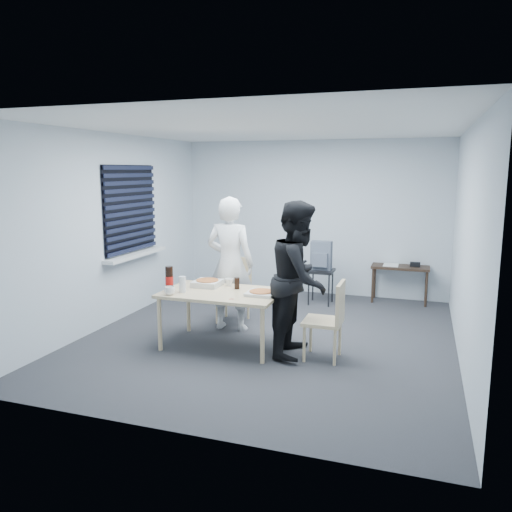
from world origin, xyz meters
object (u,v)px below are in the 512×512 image
(dining_table, at_px, (222,296))
(person_black, at_px, (299,279))
(backpack, at_px, (321,256))
(mug_a, at_px, (170,291))
(chair_far, at_px, (235,284))
(soda_bottle, at_px, (169,279))
(chair_right, at_px, (331,315))
(side_table, at_px, (400,271))
(stool, at_px, (321,276))
(person_white, at_px, (230,264))
(mug_b, at_px, (229,282))

(dining_table, xyz_separation_m, person_black, (0.93, 0.06, 0.27))
(backpack, distance_m, mug_a, 2.91)
(chair_far, distance_m, soda_bottle, 1.33)
(person_black, xyz_separation_m, mug_a, (-1.44, -0.40, -0.16))
(person_black, xyz_separation_m, backpack, (-0.18, 2.22, -0.11))
(chair_right, relative_size, backpack, 1.98)
(person_black, bearing_deg, side_table, -20.25)
(side_table, distance_m, stool, 1.28)
(dining_table, bearing_deg, stool, 71.98)
(chair_far, xyz_separation_m, person_white, (0.09, -0.41, 0.37))
(dining_table, xyz_separation_m, chair_far, (-0.24, 1.05, -0.10))
(person_black, bearing_deg, mug_b, 75.65)
(stool, xyz_separation_m, mug_b, (-0.77, -1.99, 0.28))
(chair_right, distance_m, person_black, 0.54)
(side_table, xyz_separation_m, backpack, (-1.19, -0.49, 0.26))
(chair_far, xyz_separation_m, mug_b, (0.21, -0.75, 0.21))
(mug_b, bearing_deg, chair_far, 105.74)
(dining_table, xyz_separation_m, person_white, (-0.14, 0.65, 0.27))
(person_black, distance_m, stool, 2.29)
(stool, relative_size, backpack, 1.23)
(chair_far, bearing_deg, chair_right, -34.77)
(chair_right, bearing_deg, mug_a, -170.17)
(person_black, bearing_deg, backpack, 4.73)
(chair_right, bearing_deg, backpack, 103.87)
(person_white, bearing_deg, mug_b, 108.94)
(soda_bottle, bearing_deg, chair_far, 73.99)
(dining_table, distance_m, mug_b, 0.32)
(stool, bearing_deg, dining_table, -108.02)
(person_white, height_order, stool, person_white)
(person_black, xyz_separation_m, mug_b, (-0.96, 0.24, -0.16))
(chair_far, xyz_separation_m, soda_bottle, (-0.36, -1.24, 0.31))
(chair_right, height_order, mug_a, chair_right)
(side_table, distance_m, soda_bottle, 3.90)
(chair_right, bearing_deg, person_white, 155.35)
(mug_a, bearing_deg, person_white, 69.56)
(chair_right, height_order, stool, chair_right)
(side_table, bearing_deg, backpack, -157.38)
(chair_right, bearing_deg, side_table, 77.56)
(dining_table, height_order, backpack, backpack)
(person_black, relative_size, soda_bottle, 5.84)
(dining_table, bearing_deg, backpack, 71.88)
(person_white, xyz_separation_m, person_black, (1.07, -0.59, 0.00))
(dining_table, relative_size, stool, 2.50)
(side_table, bearing_deg, mug_b, -128.37)
(mug_a, xyz_separation_m, soda_bottle, (-0.08, 0.15, 0.10))
(person_white, relative_size, person_black, 1.00)
(dining_table, xyz_separation_m, mug_b, (-0.02, 0.30, 0.11))
(chair_right, relative_size, mug_a, 7.24)
(backpack, xyz_separation_m, soda_bottle, (-1.34, -2.47, 0.05))
(mug_b, bearing_deg, mug_a, -127.07)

